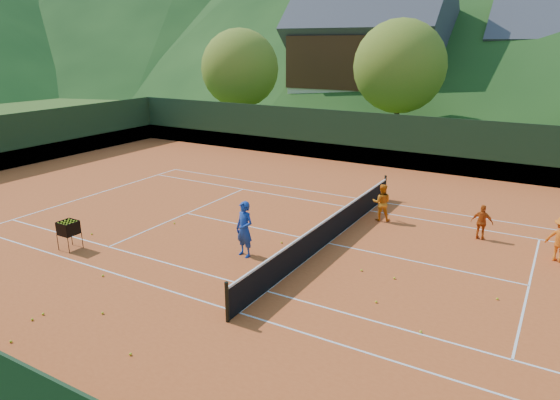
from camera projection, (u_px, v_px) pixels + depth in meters
The scene contains 27 objects.
ground at pixel (328, 244), 17.51m from camera, with size 400.00×400.00×0.00m, color #2F4D18.
clay_court at pixel (328, 243), 17.51m from camera, with size 40.00×24.00×0.02m, color #BB4C1E.
coach at pixel (244, 229), 16.19m from camera, with size 0.68×0.45×1.87m, color #173A9A.
student_a at pixel (382, 202), 19.55m from camera, with size 0.72×0.56×1.48m, color orange.
student_b at pixel (482, 222), 17.68m from camera, with size 0.75×0.31×1.28m, color #CC5112.
tennis_ball_0 at pixel (362, 270), 15.33m from camera, with size 0.07×0.07×0.07m, color #C8D623.
tennis_ball_1 at pixel (130, 354), 11.19m from camera, with size 0.07×0.07×0.07m, color #C8D623.
tennis_ball_3 at pixel (282, 243), 17.47m from camera, with size 0.07×0.07×0.07m, color #C8D623.
tennis_ball_4 at pixel (92, 234), 18.25m from camera, with size 0.07×0.07×0.07m, color #C8D623.
tennis_ball_5 at pixel (103, 313), 12.90m from camera, with size 0.07×0.07×0.07m, color #C8D623.
tennis_ball_6 at pixel (497, 299), 13.62m from camera, with size 0.07×0.07×0.07m, color #C8D623.
tennis_ball_7 at pixel (43, 314), 12.86m from camera, with size 0.07×0.07×0.07m, color #C8D623.
tennis_ball_8 at pixel (103, 276), 14.97m from camera, with size 0.07×0.07×0.07m, color #C8D623.
tennis_ball_9 at pixel (62, 230), 18.65m from camera, with size 0.07×0.07×0.07m, color #C8D623.
tennis_ball_10 at pixel (174, 223), 19.35m from camera, with size 0.07×0.07×0.07m, color #C8D623.
tennis_ball_11 at pixel (421, 332), 12.06m from camera, with size 0.07×0.07×0.07m, color #C8D623.
tennis_ball_14 at pixel (32, 319), 12.60m from camera, with size 0.07×0.07×0.07m, color #C8D623.
tennis_ball_15 at pixel (376, 302), 13.46m from camera, with size 0.07×0.07×0.07m, color #C8D623.
tennis_ball_16 at pixel (11, 342), 11.67m from camera, with size 0.07×0.07×0.07m, color #C8D623.
tennis_ball_17 at pixel (394, 278), 14.82m from camera, with size 0.07×0.07×0.07m, color #C8D623.
court_lines at pixel (328, 243), 17.50m from camera, with size 23.83×11.03×0.00m.
tennis_net at pixel (328, 230), 17.35m from camera, with size 0.10×12.07×1.10m.
perimeter_fence at pixel (329, 209), 17.13m from camera, with size 40.40×24.24×3.00m.
ball_hopper at pixel (68, 228), 16.78m from camera, with size 0.57×0.57×1.00m.
chalet_left at pixel (369, 56), 45.35m from camera, with size 13.80×9.93×12.92m.
tree_a at pixel (240, 68), 38.56m from camera, with size 6.00×6.00×7.88m.
tree_b at pixel (400, 67), 34.36m from camera, with size 6.40×6.40×8.40m.
Camera 1 is at (6.70, -14.89, 6.72)m, focal length 32.00 mm.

